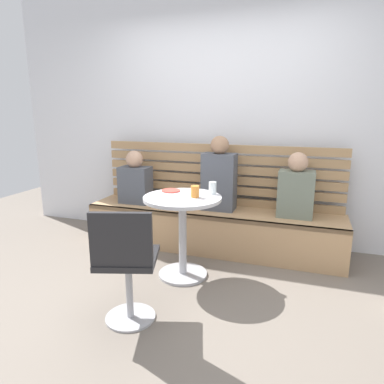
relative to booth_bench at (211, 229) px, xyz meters
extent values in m
plane|color=#70665B|center=(0.00, -1.20, -0.22)|extent=(8.00, 8.00, 0.00)
cube|color=silver|center=(0.00, 0.44, 1.23)|extent=(5.20, 0.10, 2.90)
cube|color=tan|center=(0.00, 0.00, 0.00)|extent=(2.70, 0.52, 0.44)
cube|color=#94734F|center=(0.00, -0.24, 0.20)|extent=(2.70, 0.04, 0.04)
cube|color=#A68157|center=(0.00, 0.24, 0.26)|extent=(2.65, 0.04, 0.09)
cube|color=tan|center=(0.00, 0.24, 0.39)|extent=(2.65, 0.04, 0.09)
cube|color=#A68157|center=(0.00, 0.24, 0.50)|extent=(2.65, 0.04, 0.09)
cube|color=tan|center=(0.00, 0.24, 0.62)|extent=(2.65, 0.04, 0.09)
cube|color=#A68157|center=(0.00, 0.24, 0.73)|extent=(2.65, 0.04, 0.09)
cube|color=tan|center=(0.00, 0.24, 0.84)|extent=(2.65, 0.04, 0.09)
cylinder|color=#ADADB2|center=(-0.08, -0.68, -0.21)|extent=(0.44, 0.44, 0.02)
cylinder|color=#ADADB2|center=(-0.08, -0.68, 0.15)|extent=(0.07, 0.07, 0.69)
cylinder|color=silver|center=(-0.08, -0.68, 0.50)|extent=(0.68, 0.68, 0.03)
cylinder|color=#ADADB2|center=(-0.20, -1.43, -0.21)|extent=(0.36, 0.36, 0.02)
cylinder|color=#ADADB2|center=(-0.20, -1.43, 0.00)|extent=(0.05, 0.05, 0.45)
cube|color=#232326|center=(-0.20, -1.43, 0.25)|extent=(0.50, 0.50, 0.04)
cube|color=#232326|center=(-0.15, -1.60, 0.45)|extent=(0.39, 0.16, 0.36)
cube|color=#4C515B|center=(0.06, 0.04, 0.52)|extent=(0.34, 0.22, 0.59)
sphere|color=#A37A5B|center=(0.06, 0.04, 0.90)|extent=(0.19, 0.19, 0.19)
cube|color=slate|center=(0.84, 0.03, 0.45)|extent=(0.34, 0.22, 0.46)
sphere|color=tan|center=(0.84, 0.03, 0.76)|extent=(0.19, 0.19, 0.19)
cube|color=#4C515B|center=(-0.90, 0.00, 0.42)|extent=(0.34, 0.22, 0.41)
sphere|color=tan|center=(-0.90, 0.00, 0.71)|extent=(0.19, 0.19, 0.19)
cylinder|color=white|center=(0.15, -0.51, 0.57)|extent=(0.07, 0.07, 0.11)
cylinder|color=orange|center=(0.04, -0.67, 0.57)|extent=(0.07, 0.07, 0.10)
cylinder|color=#DB4C42|center=(-0.24, -0.53, 0.52)|extent=(0.17, 0.17, 0.01)
camera|label=1|loc=(0.93, -3.39, 1.25)|focal=32.30mm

